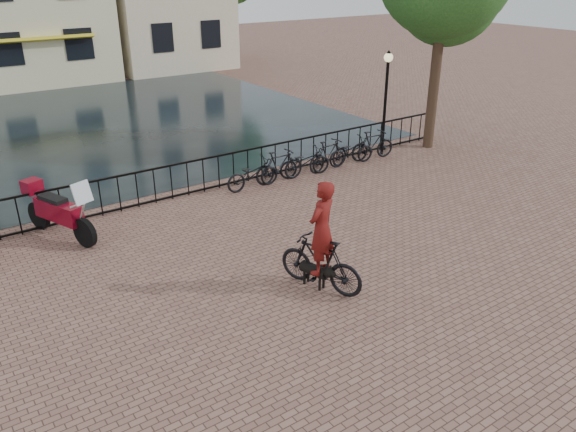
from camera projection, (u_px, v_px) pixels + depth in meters
ground at (382, 332)px, 10.20m from camera, size 100.00×100.00×0.00m
canal_water at (90, 125)px, 23.12m from camera, size 20.00×20.00×0.00m
railing at (188, 179)px, 15.97m from camera, size 20.00×0.05×1.02m
lamp_post at (386, 86)px, 18.64m from camera, size 0.30×0.30×3.45m
cyclist at (321, 243)px, 11.16m from camera, size 1.24×2.07×2.73m
dog at (314, 273)px, 11.53m from camera, size 0.51×0.93×0.60m
motorcycle at (58, 205)px, 13.37m from camera, size 1.37×2.39×1.68m
parked_bike_0 at (253, 174)px, 16.48m from camera, size 1.72×0.61×0.90m
parked_bike_1 at (279, 166)px, 16.95m from camera, size 1.67×0.50×1.00m
parked_bike_2 at (305, 162)px, 17.47m from camera, size 1.79×0.86×0.90m
parked_bike_3 at (329, 155)px, 17.94m from camera, size 1.71×0.65×1.00m
parked_bike_4 at (351, 151)px, 18.46m from camera, size 1.76×0.73×0.90m
parked_bike_5 at (373, 145)px, 18.93m from camera, size 1.71×0.69×1.00m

